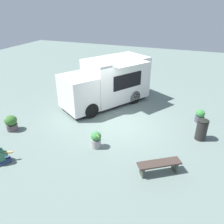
% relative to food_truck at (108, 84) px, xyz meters
% --- Properties ---
extents(ground_plane, '(40.00, 40.00, 0.00)m').
position_rel_food_truck_xyz_m(ground_plane, '(-2.10, -1.53, -1.24)').
color(ground_plane, slate).
extents(food_truck, '(5.42, 4.58, 2.61)m').
position_rel_food_truck_xyz_m(food_truck, '(0.00, 0.00, 0.00)').
color(food_truck, silver).
rests_on(food_truck, ground_plane).
extents(person_customer, '(0.75, 0.69, 0.87)m').
position_rel_food_truck_xyz_m(person_customer, '(-6.50, 1.74, -0.90)').
color(person_customer, navy).
rests_on(person_customer, ground_plane).
extents(planter_flowering_near, '(0.56, 0.56, 0.76)m').
position_rel_food_truck_xyz_m(planter_flowering_near, '(-4.47, 3.10, -0.85)').
color(planter_flowering_near, '#574850').
rests_on(planter_flowering_near, ground_plane).
extents(planter_flowering_far, '(0.47, 0.47, 0.66)m').
position_rel_food_truck_xyz_m(planter_flowering_far, '(-0.40, -5.19, -0.91)').
color(planter_flowering_far, '#4E475C').
rests_on(planter_flowering_far, ground_plane).
extents(planter_flowering_side, '(0.44, 0.44, 0.74)m').
position_rel_food_truck_xyz_m(planter_flowering_side, '(-4.28, -1.21, -0.86)').
color(planter_flowering_side, gray).
rests_on(planter_flowering_side, ground_plane).
extents(plaza_bench, '(1.19, 1.52, 0.46)m').
position_rel_food_truck_xyz_m(plaza_bench, '(-4.88, -3.94, -0.90)').
color(plaza_bench, '#3F312B').
rests_on(plaza_bench, ground_plane).
extents(trash_bin, '(0.48, 0.48, 0.99)m').
position_rel_food_truck_xyz_m(trash_bin, '(-2.05, -5.28, -0.74)').
color(trash_bin, '#252423').
rests_on(trash_bin, ground_plane).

